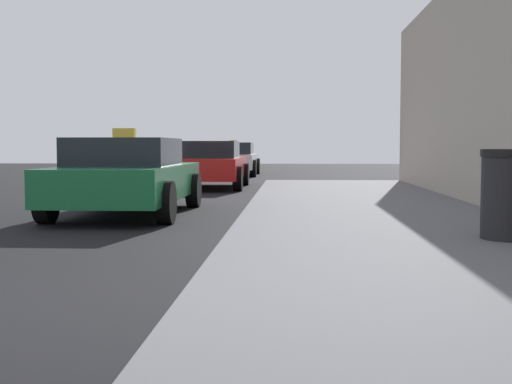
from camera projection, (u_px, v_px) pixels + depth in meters
The scene contains 6 objects.
sidewalk at pixel (507, 330), 3.99m from camera, with size 4.00×32.00×0.15m, color #5B5B60.
trash_bin at pixel (510, 194), 7.30m from camera, with size 0.63×0.63×0.96m.
car_green at pixel (127, 176), 11.37m from camera, with size 2.00×4.40×1.43m.
car_red at pixel (208, 164), 18.58m from camera, with size 2.04×4.07×1.27m.
car_white at pixel (233, 159), 26.50m from camera, with size 1.96×4.35×1.27m.
car_yellow at pixel (234, 156), 35.17m from camera, with size 2.05×4.16×1.43m.
Camera 1 is at (2.75, -4.00, 1.14)m, focal length 48.17 mm.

